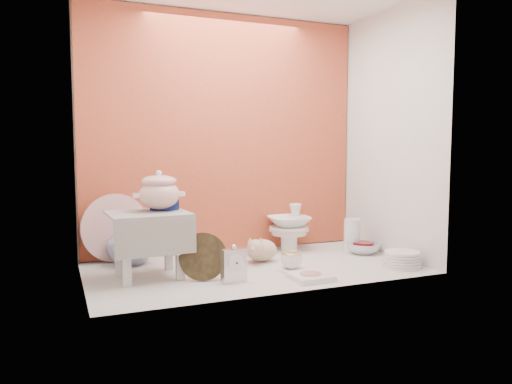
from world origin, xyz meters
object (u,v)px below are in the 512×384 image
floral_platter (115,228)px  crystal_bowl (363,248)px  dinner_plate_stack (402,259)px  step_stool (149,245)px  blue_white_vase (130,240)px  soup_tureen (159,190)px  gold_rim_teacup (292,260)px  mantel_clock (234,263)px  plush_pig (261,250)px  porcelain_tower (289,227)px

floral_platter → crystal_bowl: bearing=-14.0°
floral_platter → dinner_plate_stack: bearing=-27.1°
step_stool → blue_white_vase: (-0.04, 0.34, -0.03)m
soup_tureen → gold_rim_teacup: soup_tureen is taller
step_stool → mantel_clock: size_ratio=2.13×
floral_platter → gold_rim_teacup: bearing=-34.2°
soup_tureen → blue_white_vase: soup_tureen is taller
floral_platter → crystal_bowl: size_ratio=1.89×
step_stool → gold_rim_teacup: 0.76m
soup_tureen → blue_white_vase: 0.44m
plush_pig → porcelain_tower: (0.29, 0.22, 0.08)m
floral_platter → gold_rim_teacup: 1.04m
mantel_clock → crystal_bowl: (0.98, 0.31, -0.06)m
step_stool → porcelain_tower: step_stool is taller
crystal_bowl → porcelain_tower: size_ratio=0.70×
plush_pig → porcelain_tower: 0.37m
step_stool → crystal_bowl: step_stool is taller
mantel_clock → dinner_plate_stack: bearing=-10.9°
crystal_bowl → dinner_plate_stack: bearing=-91.0°
plush_pig → dinner_plate_stack: (0.68, -0.42, -0.03)m
floral_platter → mantel_clock: 0.84m
blue_white_vase → dinner_plate_stack: blue_white_vase is taller
blue_white_vase → gold_rim_teacup: blue_white_vase is taller
soup_tureen → mantel_clock: soup_tureen is taller
crystal_bowl → mantel_clock: bearing=-162.4°
floral_platter → crystal_bowl: (1.47, -0.37, -0.17)m
dinner_plate_stack → soup_tureen: bearing=164.3°
floral_platter → crystal_bowl: floral_platter is taller
mantel_clock → gold_rim_teacup: size_ratio=1.64×
soup_tureen → porcelain_tower: (0.89, 0.28, -0.29)m
floral_platter → blue_white_vase: (0.07, -0.09, -0.06)m
plush_pig → crystal_bowl: size_ratio=1.13×
dinner_plate_stack → porcelain_tower: bearing=121.1°
plush_pig → dinner_plate_stack: plush_pig is taller
crystal_bowl → soup_tureen: bearing=-179.0°
soup_tureen → floral_platter: (-0.18, 0.39, -0.24)m
gold_rim_teacup → porcelain_tower: (0.22, 0.47, 0.10)m
dinner_plate_stack → porcelain_tower: (-0.39, 0.64, 0.11)m
porcelain_tower → plush_pig: bearing=-142.2°
crystal_bowl → porcelain_tower: bearing=146.7°
porcelain_tower → step_stool: bearing=-161.6°
blue_white_vase → gold_rim_teacup: bearing=-32.2°
mantel_clock → dinner_plate_stack: 0.97m
step_stool → crystal_bowl: bearing=-0.1°
soup_tureen → crystal_bowl: bearing=1.0°
step_stool → porcelain_tower: size_ratio=1.30×
floral_platter → blue_white_vase: 0.13m
blue_white_vase → crystal_bowl: bearing=-11.3°
plush_pig → gold_rim_teacup: plush_pig is taller
step_stool → dinner_plate_stack: size_ratio=1.84×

